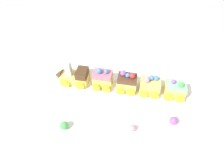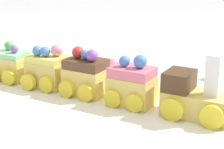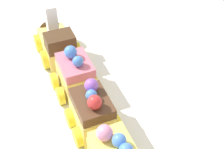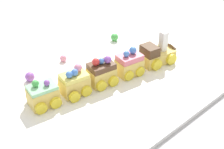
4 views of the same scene
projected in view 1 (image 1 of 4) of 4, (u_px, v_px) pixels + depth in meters
ground_plane at (117, 86)px, 0.66m from camera, size 10.00×10.00×0.00m
display_board at (117, 85)px, 0.66m from camera, size 0.74×0.46×0.01m
cake_train_locomotive at (73, 76)px, 0.65m from camera, size 0.13×0.08×0.09m
cake_car_strawberry at (103, 80)px, 0.63m from camera, size 0.08×0.08×0.08m
cake_car_chocolate at (127, 82)px, 0.62m from camera, size 0.08×0.08×0.08m
cake_car_lemon at (150, 86)px, 0.61m from camera, size 0.08×0.08×0.08m
cake_car_mint at (175, 90)px, 0.60m from camera, size 0.08×0.08×0.07m
gumball_purple at (173, 121)px, 0.53m from camera, size 0.03×0.03×0.03m
gumball_pink at (133, 128)px, 0.52m from camera, size 0.02×0.02×0.02m
gumball_green at (64, 125)px, 0.52m from camera, size 0.03×0.03×0.03m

